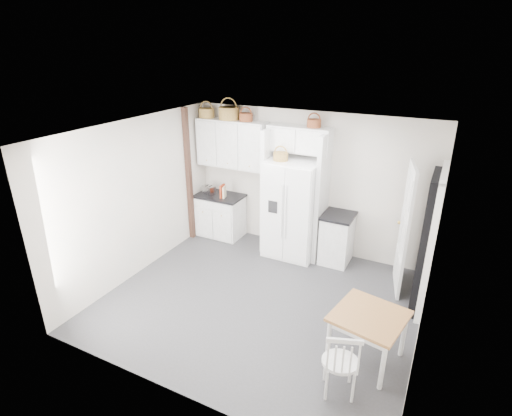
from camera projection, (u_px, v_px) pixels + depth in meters
The scene contains 27 objects.
floor at pixel (260, 300), 6.14m from camera, with size 4.50×4.50×0.00m, color #343435.
ceiling at pixel (261, 132), 5.15m from camera, with size 4.50×4.50×0.00m, color white.
wall_back at pixel (309, 183), 7.29m from camera, with size 4.50×4.50×0.00m, color beige.
wall_left at pixel (138, 198), 6.58m from camera, with size 4.00×4.00×0.00m, color beige.
wall_right at pixel (432, 259), 4.71m from camera, with size 4.00×4.00×0.00m, color beige.
refrigerator at pixel (292, 209), 7.19m from camera, with size 0.93×0.75×1.80m, color white.
base_cab_left at pixel (221, 216), 8.10m from camera, with size 0.90×0.57×0.83m, color silver.
base_cab_right at pixel (337, 239), 7.09m from camera, with size 0.50×0.60×0.87m, color silver.
dining_table at pixel (367, 337), 4.89m from camera, with size 0.80×0.80×0.66m, color brown.
windsor_chair at pixel (340, 362), 4.39m from camera, with size 0.41×0.37×0.84m, color silver.
counter_left at pixel (220, 196), 7.94m from camera, with size 0.93×0.60×0.04m, color black.
counter_right at pixel (339, 216), 6.92m from camera, with size 0.54×0.64×0.04m, color black.
toaster at pixel (209, 190), 7.94m from camera, with size 0.26×0.15×0.18m, color silver.
cookbook_red at pixel (222, 191), 7.77m from camera, with size 0.04×0.17×0.26m, color maroon.
cookbook_cream at pixel (224, 192), 7.76m from camera, with size 0.03×0.15×0.23m, color beige.
basket_upper_a at pixel (207, 113), 7.57m from camera, with size 0.30×0.30×0.17m, color brown.
basket_upper_b at pixel (229, 113), 7.35m from camera, with size 0.39×0.39×0.23m, color brown.
basket_upper_c at pixel (246, 117), 7.22m from camera, with size 0.25×0.25×0.14m, color brown.
basket_bridge_b at pixel (314, 123), 6.69m from camera, with size 0.24×0.24×0.14m, color brown.
basket_fridge_a at pixel (281, 157), 6.83m from camera, with size 0.26×0.26×0.14m, color brown.
upper_cabinet at pixel (232, 144), 7.55m from camera, with size 1.40×0.34×0.90m, color silver.
bridge_cabinet at pixel (300, 139), 6.90m from camera, with size 1.12×0.34×0.45m, color silver.
fridge_panel_left at pixel (269, 190), 7.38m from camera, with size 0.08×0.60×2.30m, color silver.
fridge_panel_right at pixel (322, 199), 6.95m from camera, with size 0.08×0.60×2.30m, color silver.
trim_post at pixel (189, 176), 7.67m from camera, with size 0.09×0.09×2.60m, color #332016.
doorway_void at pixel (428, 243), 5.68m from camera, with size 0.18×0.85×2.05m, color black.
door_slab at pixel (404, 229), 6.10m from camera, with size 0.80×0.04×2.05m, color white.
Camera 1 is at (2.24, -4.61, 3.66)m, focal length 28.00 mm.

